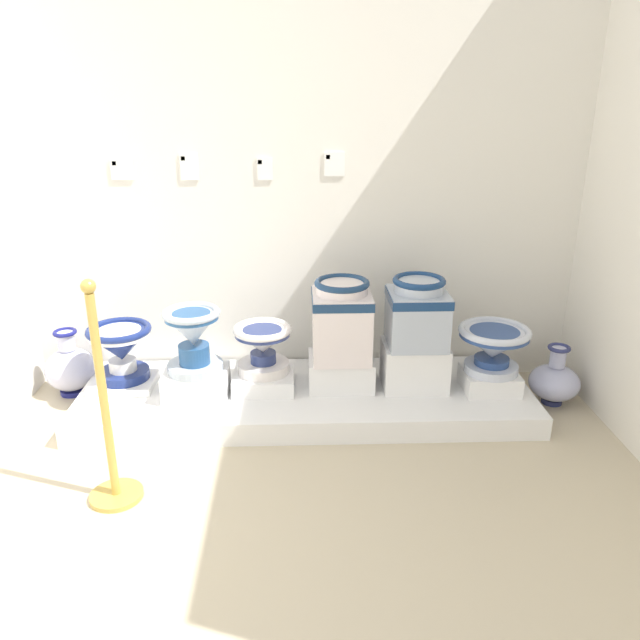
{
  "coord_description": "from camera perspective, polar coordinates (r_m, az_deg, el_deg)",
  "views": [
    {
      "loc": [
        1.68,
        -1.02,
        1.81
      ],
      "look_at": [
        1.79,
        2.31,
        0.56
      ],
      "focal_mm": 34.89,
      "sensor_mm": 36.0,
      "label": 1
    }
  ],
  "objects": [
    {
      "name": "plinth_block_rightmost",
      "position": [
        3.74,
        -5.16,
        -5.39
      ],
      "size": [
        0.36,
        0.35,
        0.1
      ],
      "primitive_type": "cube",
      "color": "white",
      "rests_on": "display_platform"
    },
    {
      "name": "info_placard_second",
      "position": [
        3.85,
        -11.9,
        13.62
      ],
      "size": [
        0.11,
        0.01,
        0.16
      ],
      "color": "white"
    },
    {
      "name": "wall_back",
      "position": [
        3.81,
        -1.58,
        17.71
      ],
      "size": [
        3.62,
        0.06,
        3.25
      ],
      "primitive_type": "cube",
      "color": "white",
      "rests_on": "ground_plane"
    },
    {
      "name": "decorative_vase_spare",
      "position": [
        4.18,
        -21.93,
        -4.11
      ],
      "size": [
        0.31,
        0.31,
        0.42
      ],
      "color": "navy",
      "rests_on": "ground_plane"
    },
    {
      "name": "antique_toilet_central_ornate",
      "position": [
        3.73,
        15.61,
        -2.13
      ],
      "size": [
        0.41,
        0.41,
        0.27
      ],
      "color": "silver",
      "rests_on": "plinth_block_central_ornate"
    },
    {
      "name": "plinth_block_central_ornate",
      "position": [
        3.82,
        15.28,
        -5.34
      ],
      "size": [
        0.31,
        0.28,
        0.12
      ],
      "primitive_type": "cube",
      "color": "white",
      "rests_on": "display_platform"
    },
    {
      "name": "info_placard_fourth",
      "position": [
        3.8,
        1.32,
        14.11
      ],
      "size": [
        0.12,
        0.01,
        0.14
      ],
      "color": "white"
    },
    {
      "name": "decorative_vase_corner",
      "position": [
        4.03,
        20.7,
        -5.25
      ],
      "size": [
        0.3,
        0.3,
        0.38
      ],
      "color": "navy",
      "rests_on": "ground_plane"
    },
    {
      "name": "info_placard_third",
      "position": [
        3.8,
        -5.08,
        13.66
      ],
      "size": [
        0.09,
        0.01,
        0.13
      ],
      "color": "white"
    },
    {
      "name": "plinth_block_pale_glazed",
      "position": [
        3.93,
        -17.46,
        -5.41
      ],
      "size": [
        0.36,
        0.33,
        0.05
      ],
      "primitive_type": "cube",
      "color": "white",
      "rests_on": "display_platform"
    },
    {
      "name": "antique_toilet_slender_white",
      "position": [
        3.61,
        8.93,
        0.89
      ],
      "size": [
        0.34,
        0.33,
        0.41
      ],
      "color": "#B1BDCF",
      "rests_on": "plinth_block_slender_white"
    },
    {
      "name": "plinth_block_squat_floral",
      "position": [
        3.72,
        1.92,
        -4.71
      ],
      "size": [
        0.38,
        0.3,
        0.18
      ],
      "primitive_type": "cube",
      "color": "white",
      "rests_on": "display_platform"
    },
    {
      "name": "antique_toilet_broad_patterned",
      "position": [
        3.56,
        -11.59,
        -1.26
      ],
      "size": [
        0.32,
        0.32,
        0.37
      ],
      "color": "#B0BED0",
      "rests_on": "plinth_block_broad_patterned"
    },
    {
      "name": "ground_plane",
      "position": [
        2.56,
        -0.73,
        -24.79
      ],
      "size": [
        5.42,
        5.55,
        0.02
      ],
      "primitive_type": "cube",
      "color": "beige"
    },
    {
      "name": "stanchion_post_near_left",
      "position": [
        3.01,
        -18.83,
        -9.96
      ],
      "size": [
        0.25,
        0.25,
        1.07
      ],
      "color": "gold",
      "rests_on": "ground_plane"
    },
    {
      "name": "plinth_block_slender_white",
      "position": [
        3.73,
        8.64,
        -4.12
      ],
      "size": [
        0.37,
        0.29,
        0.27
      ],
      "primitive_type": "cube",
      "color": "white",
      "rests_on": "display_platform"
    },
    {
      "name": "antique_toilet_pale_glazed",
      "position": [
        3.83,
        -17.83,
        -2.28
      ],
      "size": [
        0.37,
        0.37,
        0.33
      ],
      "color": "navy",
      "rests_on": "plinth_block_pale_glazed"
    },
    {
      "name": "info_placard_first",
      "position": [
        3.93,
        -17.72,
        13.03
      ],
      "size": [
        0.13,
        0.01,
        0.12
      ],
      "color": "white"
    },
    {
      "name": "display_platform",
      "position": [
        3.76,
        -1.28,
        -7.13
      ],
      "size": [
        2.65,
        0.85,
        0.13
      ],
      "primitive_type": "cube",
      "color": "white",
      "rests_on": "ground_plane"
    },
    {
      "name": "plinth_block_broad_patterned",
      "position": [
        3.68,
        -11.26,
        -5.67
      ],
      "size": [
        0.36,
        0.28,
        0.16
      ],
      "primitive_type": "cube",
      "color": "white",
      "rests_on": "display_platform"
    },
    {
      "name": "antique_toilet_squat_floral",
      "position": [
        3.59,
        1.99,
        0.24
      ],
      "size": [
        0.34,
        0.35,
        0.47
      ],
      "color": "white",
      "rests_on": "plinth_block_squat_floral"
    },
    {
      "name": "antique_toilet_rightmost",
      "position": [
        3.64,
        -5.27,
        -2.18
      ],
      "size": [
        0.34,
        0.34,
        0.29
      ],
      "color": "white",
      "rests_on": "plinth_block_rightmost"
    }
  ]
}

